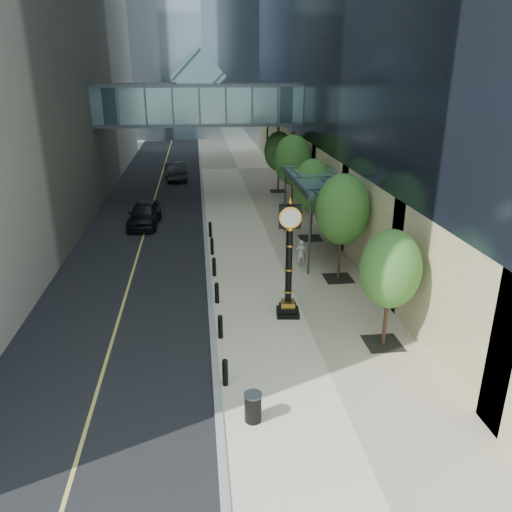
# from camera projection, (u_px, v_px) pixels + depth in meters

# --- Properties ---
(ground) EXTENTS (320.00, 320.00, 0.00)m
(ground) POSITION_uv_depth(u_px,v_px,m) (309.00, 398.00, 16.39)
(ground) COLOR gray
(ground) RESTS_ON ground
(road) EXTENTS (8.00, 180.00, 0.02)m
(road) POSITION_uv_depth(u_px,v_px,m) (163.00, 171.00, 52.78)
(road) COLOR black
(road) RESTS_ON ground
(sidewalk) EXTENTS (8.00, 180.00, 0.06)m
(sidewalk) POSITION_uv_depth(u_px,v_px,m) (238.00, 169.00, 53.65)
(sidewalk) COLOR beige
(sidewalk) RESTS_ON ground
(curb) EXTENTS (0.25, 180.00, 0.07)m
(curb) POSITION_uv_depth(u_px,v_px,m) (201.00, 169.00, 53.21)
(curb) COLOR gray
(curb) RESTS_ON ground
(skywalk) EXTENTS (17.00, 4.20, 5.80)m
(skywalk) POSITION_uv_depth(u_px,v_px,m) (199.00, 101.00, 39.35)
(skywalk) COLOR slate
(skywalk) RESTS_ON ground
(entrance_canopy) EXTENTS (3.00, 8.00, 4.38)m
(entrance_canopy) POSITION_uv_depth(u_px,v_px,m) (319.00, 181.00, 28.30)
(entrance_canopy) COLOR #383F44
(entrance_canopy) RESTS_ON ground
(bollard_row) EXTENTS (0.20, 16.20, 0.90)m
(bollard_row) POSITION_uv_depth(u_px,v_px,m) (215.00, 280.00, 24.28)
(bollard_row) COLOR black
(bollard_row) RESTS_ON sidewalk
(street_trees) EXTENTS (2.77, 28.38, 5.68)m
(street_trees) POSITION_uv_depth(u_px,v_px,m) (310.00, 180.00, 31.15)
(street_trees) COLOR black
(street_trees) RESTS_ON sidewalk
(street_clock) EXTENTS (1.07, 1.07, 5.16)m
(street_clock) POSITION_uv_depth(u_px,v_px,m) (289.00, 267.00, 21.05)
(street_clock) COLOR black
(street_clock) RESTS_ON sidewalk
(trash_bin) EXTENTS (0.67, 0.67, 0.90)m
(trash_bin) POSITION_uv_depth(u_px,v_px,m) (253.00, 408.00, 15.13)
(trash_bin) COLOR black
(trash_bin) RESTS_ON sidewalk
(pedestrian) EXTENTS (0.57, 0.39, 1.52)m
(pedestrian) POSITION_uv_depth(u_px,v_px,m) (301.00, 253.00, 26.88)
(pedestrian) COLOR #A59E97
(pedestrian) RESTS_ON sidewalk
(car_near) EXTENTS (2.23, 4.92, 1.64)m
(car_near) POSITION_uv_depth(u_px,v_px,m) (144.00, 214.00, 34.09)
(car_near) COLOR black
(car_near) RESTS_ON road
(car_far) EXTENTS (2.46, 5.36, 1.70)m
(car_far) POSITION_uv_depth(u_px,v_px,m) (175.00, 171.00, 48.32)
(car_far) COLOR black
(car_far) RESTS_ON road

